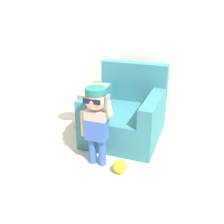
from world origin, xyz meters
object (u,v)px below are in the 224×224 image
side_table (79,105)px  toy_ball (120,167)px  person_child (96,115)px  armchair (126,114)px

side_table → toy_ball: 1.28m
person_child → toy_ball: 0.60m
toy_ball → side_table: bearing=136.1°
armchair → person_child: size_ratio=1.11×
person_child → side_table: 1.04m
armchair → person_child: (-0.10, -0.74, 0.29)m
person_child → toy_ball: size_ratio=5.96×
side_table → person_child: bearing=-52.4°
armchair → toy_ball: 0.87m
toy_ball → person_child: bearing=165.9°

